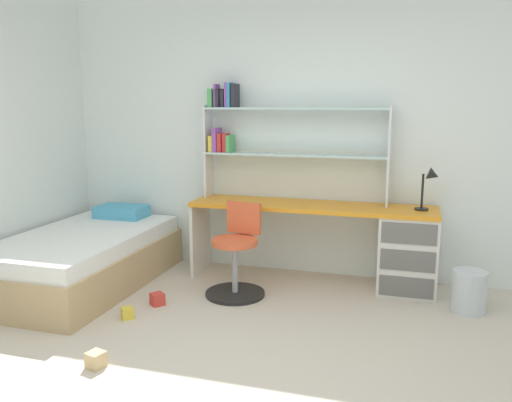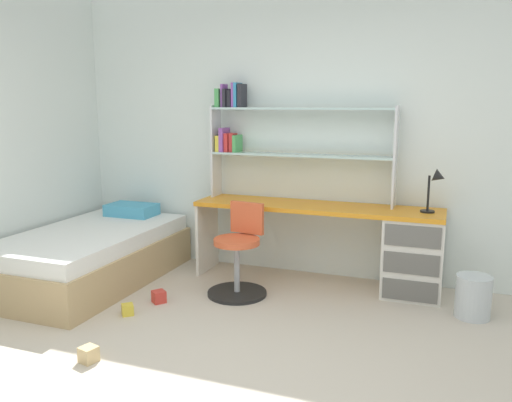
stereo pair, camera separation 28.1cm
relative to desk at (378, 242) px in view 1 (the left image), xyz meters
name	(u,v)px [view 1 (the left image)]	position (x,y,z in m)	size (l,w,h in m)	color
ground_plane	(234,394)	(-0.67, -2.04, -0.43)	(6.00, 5.64, 0.02)	beige
room_shell	(139,138)	(-1.90, -0.83, 0.95)	(6.00, 5.64, 2.75)	silver
desk	(378,242)	(0.00, 0.00, 0.00)	(2.25, 0.52, 0.74)	orange
bookshelf_hutch	(268,131)	(-1.07, 0.14, 0.97)	(1.75, 0.22, 1.11)	silver
desk_lamp	(430,182)	(0.41, -0.02, 0.57)	(0.20, 0.16, 0.38)	black
swivel_chair	(237,259)	(-1.17, -0.52, -0.11)	(0.52, 0.52, 0.80)	black
bed_platform	(83,259)	(-2.60, -0.69, -0.18)	(1.11, 1.93, 0.61)	tan
waste_bin	(469,291)	(0.75, -0.35, -0.26)	(0.27, 0.27, 0.34)	silver
toy_block_natural_0	(96,360)	(-1.61, -2.01, -0.37)	(0.10, 0.10, 0.10)	tan
toy_block_yellow_1	(127,313)	(-1.82, -1.27, -0.38)	(0.09, 0.09, 0.09)	gold
toy_block_red_2	(157,299)	(-1.72, -0.95, -0.37)	(0.10, 0.10, 0.10)	red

